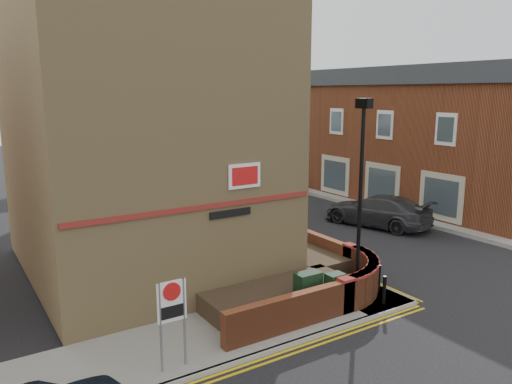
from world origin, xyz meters
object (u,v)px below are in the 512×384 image
object	(u,v)px
utility_cabinet_large	(308,292)
zone_sign	(172,308)
lamppost	(360,200)
silver_car_near	(257,206)

from	to	relation	value
utility_cabinet_large	zone_sign	size ratio (longest dim) A/B	0.55
lamppost	utility_cabinet_large	size ratio (longest dim) A/B	5.25
lamppost	utility_cabinet_large	world-z (taller)	lamppost
utility_cabinet_large	silver_car_near	world-z (taller)	silver_car_near
utility_cabinet_large	zone_sign	distance (m)	4.86
lamppost	zone_sign	bearing A→B (deg)	-173.93
utility_cabinet_large	silver_car_near	bearing A→B (deg)	64.92
lamppost	utility_cabinet_large	distance (m)	3.24
utility_cabinet_large	zone_sign	world-z (taller)	zone_sign
zone_sign	lamppost	bearing A→B (deg)	6.07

